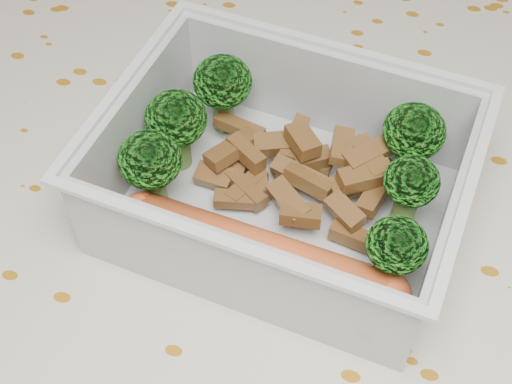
# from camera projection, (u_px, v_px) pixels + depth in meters

# --- Properties ---
(dining_table) EXTENTS (1.40, 0.90, 0.75)m
(dining_table) POSITION_uv_depth(u_px,v_px,m) (245.00, 289.00, 0.48)
(dining_table) COLOR brown
(dining_table) RESTS_ON ground
(tablecloth) EXTENTS (1.46, 0.96, 0.19)m
(tablecloth) POSITION_uv_depth(u_px,v_px,m) (244.00, 247.00, 0.44)
(tablecloth) COLOR beige
(tablecloth) RESTS_ON dining_table
(lunch_container) EXTENTS (0.21, 0.17, 0.07)m
(lunch_container) POSITION_uv_depth(u_px,v_px,m) (283.00, 186.00, 0.39)
(lunch_container) COLOR silver
(lunch_container) RESTS_ON tablecloth
(broccoli_florets) EXTENTS (0.17, 0.12, 0.05)m
(broccoli_florets) POSITION_uv_depth(u_px,v_px,m) (278.00, 147.00, 0.38)
(broccoli_florets) COLOR #608C3F
(broccoli_florets) RESTS_ON lunch_container
(meat_pile) EXTENTS (0.11, 0.08, 0.03)m
(meat_pile) POSITION_uv_depth(u_px,v_px,m) (301.00, 172.00, 0.40)
(meat_pile) COLOR brown
(meat_pile) RESTS_ON lunch_container
(sausage) EXTENTS (0.16, 0.04, 0.02)m
(sausage) POSITION_uv_depth(u_px,v_px,m) (261.00, 253.00, 0.37)
(sausage) COLOR #D15628
(sausage) RESTS_ON lunch_container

